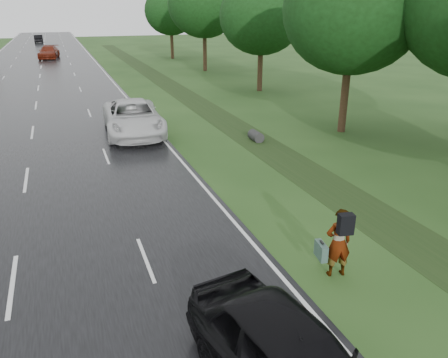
% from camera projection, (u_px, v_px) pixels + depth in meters
% --- Properties ---
extents(ground, '(220.00, 220.00, 0.00)m').
position_uv_depth(ground, '(13.00, 286.00, 11.39)').
color(ground, '#214117').
rests_on(ground, ground).
extents(road, '(14.00, 180.00, 0.04)m').
position_uv_depth(road, '(41.00, 70.00, 50.61)').
color(road, black).
rests_on(road, ground).
extents(edge_stripe_east, '(0.12, 180.00, 0.01)m').
position_uv_depth(edge_stripe_east, '(100.00, 67.00, 52.80)').
color(edge_stripe_east, silver).
rests_on(edge_stripe_east, road).
extents(center_line, '(0.12, 180.00, 0.01)m').
position_uv_depth(center_line, '(41.00, 70.00, 50.60)').
color(center_line, silver).
rests_on(center_line, road).
extents(drainage_ditch, '(2.20, 120.00, 0.56)m').
position_uv_depth(drainage_ditch, '(206.00, 108.00, 31.43)').
color(drainage_ditch, '#1C3113').
rests_on(drainage_ditch, ground).
extents(tree_east_b, '(7.60, 7.60, 10.11)m').
position_uv_depth(tree_east_b, '(353.00, 10.00, 23.21)').
color(tree_east_b, '#382817').
rests_on(tree_east_b, ground).
extents(tree_east_c, '(7.00, 7.00, 9.29)m').
position_uv_depth(tree_east_c, '(262.00, 16.00, 36.00)').
color(tree_east_c, '#382817').
rests_on(tree_east_c, ground).
extents(tree_east_d, '(8.00, 8.00, 10.76)m').
position_uv_depth(tree_east_d, '(204.00, 4.00, 47.70)').
color(tree_east_d, '#382817').
rests_on(tree_east_d, ground).
extents(tree_east_f, '(7.20, 7.20, 9.62)m').
position_uv_depth(tree_east_f, '(171.00, 11.00, 60.09)').
color(tree_east_f, '#382817').
rests_on(tree_east_f, ground).
extents(pedestrian, '(0.93, 0.90, 1.96)m').
position_uv_depth(pedestrian, '(338.00, 242.00, 11.50)').
color(pedestrian, '#A5998C').
rests_on(pedestrian, ground).
extents(white_pickup, '(3.46, 6.84, 1.86)m').
position_uv_depth(white_pickup, '(133.00, 118.00, 24.72)').
color(white_pickup, silver).
rests_on(white_pickup, road).
extents(far_car_red, '(3.24, 6.19, 1.71)m').
position_uv_depth(far_car_red, '(49.00, 52.00, 61.98)').
color(far_car_red, '#661A0B').
rests_on(far_car_red, road).
extents(far_car_dark, '(1.78, 4.82, 1.58)m').
position_uv_depth(far_car_dark, '(39.00, 39.00, 90.14)').
color(far_car_dark, black).
rests_on(far_car_dark, road).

